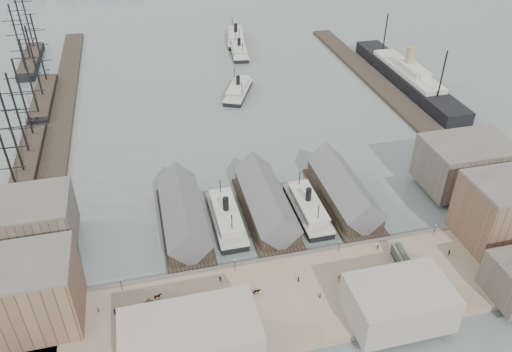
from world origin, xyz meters
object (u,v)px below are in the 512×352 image
object	(u,v)px
ocean_steamer	(407,76)
horse_cart_right	(351,278)
tram	(402,260)
horse_cart_center	(254,292)
ferry_docked_west	(226,217)
horse_cart_left	(156,298)

from	to	relation	value
ocean_steamer	horse_cart_right	world-z (taller)	ocean_steamer
tram	horse_cart_right	size ratio (longest dim) A/B	2.23
horse_cart_center	horse_cart_right	world-z (taller)	horse_cart_right
ferry_docked_west	horse_cart_center	bearing A→B (deg)	-88.37
horse_cart_right	tram	bearing A→B (deg)	-100.55
ferry_docked_west	horse_cart_right	size ratio (longest dim) A/B	5.82
tram	horse_cart_center	world-z (taller)	tram
tram	horse_cart_left	bearing A→B (deg)	-176.99
horse_cart_left	horse_cart_right	size ratio (longest dim) A/B	0.93
ocean_steamer	tram	distance (m)	130.40
ferry_docked_west	ocean_steamer	world-z (taller)	ocean_steamer
horse_cart_right	ferry_docked_west	bearing A→B (deg)	21.43
tram	horse_cart_right	world-z (taller)	tram
horse_cart_left	horse_cart_center	size ratio (longest dim) A/B	0.92
horse_cart_left	tram	bearing A→B (deg)	-53.72
horse_cart_left	horse_cart_right	distance (m)	50.85
ocean_steamer	horse_cart_left	xyz separation A→B (m)	(-128.58, -111.20, -1.11)
ferry_docked_west	horse_cart_right	bearing A→B (deg)	-51.17
tram	horse_cart_left	xyz separation A→B (m)	(-66.33, 3.38, -1.09)
ferry_docked_west	ocean_steamer	distance (m)	133.80
ferry_docked_west	horse_cart_left	xyz separation A→B (m)	(-23.58, -28.28, 0.47)
ocean_steamer	horse_cart_right	bearing A→B (deg)	-123.81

